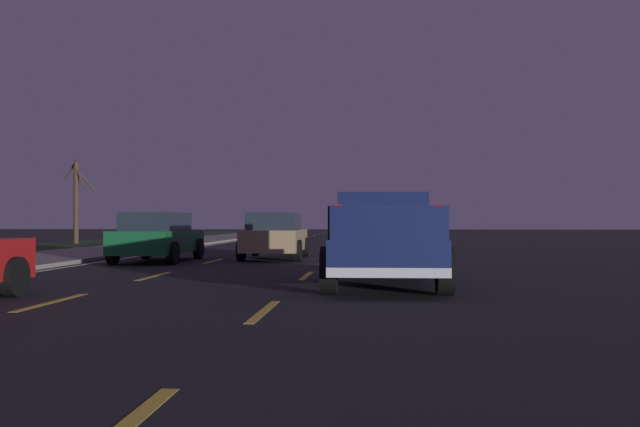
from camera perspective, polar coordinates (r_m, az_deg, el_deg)
The scene contains 7 objects.
ground at distance 27.49m, azimuth -2.46°, elevation -3.27°, with size 144.00×144.00×0.00m, color black.
sidewalk_shoulder at distance 29.32m, azimuth -17.09°, elevation -2.96°, with size 108.00×4.00×0.12m, color gray.
lane_markings at distance 30.71m, azimuth -7.58°, elevation -2.98°, with size 108.00×7.04×0.01m.
pickup_truck at distance 14.02m, azimuth 5.25°, elevation -2.13°, with size 5.45×2.34×1.87m.
sedan_green at distance 22.01m, azimuth -13.36°, elevation -1.88°, with size 4.41×2.03×1.54m.
sedan_tan at distance 23.06m, azimuth -3.76°, elevation -1.84°, with size 4.43×2.07×1.54m.
bare_tree_far at distance 40.46m, azimuth -19.63°, elevation 1.06°, with size 1.35×1.61×4.74m.
Camera 1 is at (-0.26, -3.29, 1.29)m, focal length 38.39 mm.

